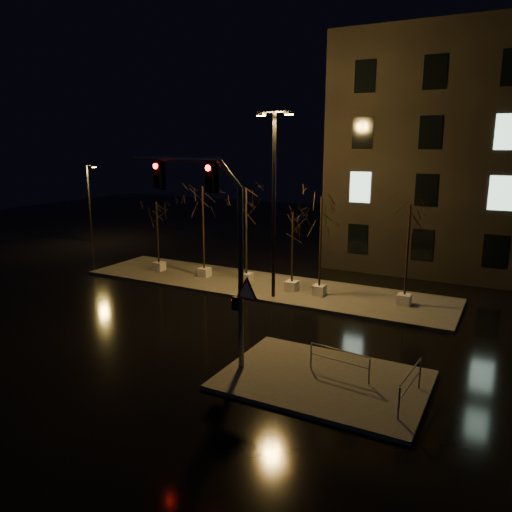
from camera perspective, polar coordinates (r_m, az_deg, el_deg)
The scene contains 14 objects.
ground at distance 24.31m, azimuth -6.21°, elevation -7.03°, with size 90.00×90.00×0.00m, color black.
median at distance 29.19m, azimuth 0.40°, elevation -3.39°, with size 22.00×5.00×0.15m, color #4C4A44.
sidewalk_corner at distance 18.21m, azimuth 7.71°, elevation -13.87°, with size 7.00×5.00×0.15m, color #4C4A44.
tree_0 at distance 32.23m, azimuth -11.27°, elevation 4.35°, with size 1.80×1.80×4.56m.
tree_1 at distance 30.14m, azimuth -6.11°, elevation 5.66°, with size 1.80×1.80×5.74m.
tree_2 at distance 28.72m, azimuth -1.14°, elevation 5.31°, with size 1.80×1.80×5.69m.
tree_3 at distance 27.23m, azimuth 4.21°, elevation 3.00°, with size 1.80×1.80×4.53m.
tree_4 at distance 26.44m, azimuth 7.46°, elevation 4.19°, with size 1.80×1.80×5.48m.
tree_5 at distance 25.75m, azimuth 17.09°, elevation 3.13°, with size 1.80×1.80×5.25m.
traffic_signal_mast at distance 18.08m, azimuth -4.89°, elevation 2.88°, with size 6.14×0.95×7.56m.
streetlight_main at distance 25.83m, azimuth 2.07°, elevation 7.23°, with size 2.37×0.96×9.63m.
streetlight_far at distance 44.13m, azimuth -18.47°, elevation 6.09°, with size 1.27×0.35×6.46m.
guard_rail_a at distance 18.16m, azimuth 9.49°, elevation -11.49°, with size 2.29×0.33×0.99m.
guard_rail_b at distance 16.90m, azimuth 17.23°, elevation -13.58°, with size 0.25×2.34×1.11m.
Camera 1 is at (12.97, -18.85, 8.21)m, focal length 35.00 mm.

